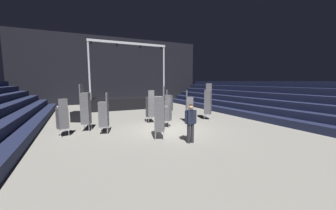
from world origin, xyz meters
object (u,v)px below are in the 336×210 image
at_px(chair_stack_rear_right, 167,113).
at_px(chair_stack_aisle_right, 170,103).
at_px(chair_stack_mid_left, 150,107).
at_px(chair_stack_front_left, 104,114).
at_px(chair_stack_mid_right, 160,113).
at_px(chair_stack_rear_centre, 189,106).
at_px(chair_stack_aisle_left, 208,102).
at_px(equipment_road_case, 79,117).
at_px(chair_stack_mid_centre, 167,107).
at_px(chair_stack_rear_left, 62,118).
at_px(chair_stack_front_right, 86,108).
at_px(man_with_tie, 191,121).
at_px(stage_riser, 127,102).

distance_m(chair_stack_rear_right, chair_stack_aisle_right, 3.89).
xyz_separation_m(chair_stack_mid_left, chair_stack_rear_right, (0.49, -1.56, -0.21)).
height_order(chair_stack_front_left, chair_stack_mid_right, chair_stack_mid_right).
height_order(chair_stack_rear_centre, chair_stack_aisle_left, chair_stack_aisle_left).
xyz_separation_m(chair_stack_front_left, equipment_road_case, (-1.13, 3.96, -0.72)).
relative_size(chair_stack_mid_centre, chair_stack_rear_left, 0.91).
bearing_deg(chair_stack_aisle_left, chair_stack_aisle_right, -6.44).
relative_size(chair_stack_rear_right, chair_stack_aisle_right, 0.83).
xyz_separation_m(chair_stack_front_right, chair_stack_rear_centre, (6.22, -0.48, -0.21)).
bearing_deg(chair_stack_mid_centre, equipment_road_case, 28.20).
bearing_deg(chair_stack_mid_centre, chair_stack_mid_left, 71.92).
distance_m(chair_stack_mid_centre, chair_stack_rear_right, 2.80).
bearing_deg(man_with_tie, chair_stack_rear_centre, -118.10).
bearing_deg(chair_stack_rear_right, stage_riser, 46.65).
distance_m(man_with_tie, chair_stack_aisle_left, 5.60).
height_order(chair_stack_front_right, chair_stack_rear_centre, chair_stack_front_right).
distance_m(stage_riser, chair_stack_mid_right, 11.33).
bearing_deg(chair_stack_mid_right, chair_stack_mid_left, 14.01).
height_order(chair_stack_rear_left, chair_stack_rear_right, chair_stack_rear_left).
distance_m(chair_stack_mid_right, equipment_road_case, 6.93).
relative_size(chair_stack_mid_left, equipment_road_case, 2.37).
bearing_deg(man_with_tie, chair_stack_mid_centre, -102.35).
relative_size(man_with_tie, chair_stack_front_left, 0.81).
distance_m(chair_stack_front_right, chair_stack_aisle_left, 7.94).
bearing_deg(chair_stack_aisle_left, chair_stack_rear_left, 52.09).
bearing_deg(chair_stack_rear_centre, chair_stack_rear_right, -49.35).
distance_m(chair_stack_front_left, chair_stack_aisle_left, 7.20).
bearing_deg(chair_stack_rear_left, stage_riser, 35.06).
distance_m(chair_stack_rear_left, equipment_road_case, 3.67).
bearing_deg(chair_stack_rear_centre, man_with_tie, -6.72).
height_order(chair_stack_rear_left, chair_stack_aisle_right, chair_stack_aisle_right).
xyz_separation_m(chair_stack_mid_right, chair_stack_rear_right, (1.34, 2.07, -0.38)).
distance_m(man_with_tie, chair_stack_rear_right, 3.16).
xyz_separation_m(chair_stack_rear_centre, chair_stack_aisle_left, (1.72, 0.31, 0.21)).
height_order(man_with_tie, chair_stack_mid_centre, man_with_tie).
bearing_deg(chair_stack_rear_right, equipment_road_case, 95.56).
relative_size(chair_stack_aisle_left, chair_stack_aisle_right, 1.25).
bearing_deg(chair_stack_front_left, chair_stack_rear_right, -70.50).
bearing_deg(chair_stack_mid_left, chair_stack_aisle_left, -13.67).
xyz_separation_m(chair_stack_rear_left, chair_stack_rear_right, (5.45, -0.39, -0.08)).
xyz_separation_m(stage_riser, chair_stack_front_right, (-4.18, -8.14, 0.65)).
height_order(chair_stack_front_left, chair_stack_rear_right, chair_stack_front_left).
bearing_deg(chair_stack_front_left, chair_stack_mid_right, -113.60).
relative_size(chair_stack_rear_left, chair_stack_rear_centre, 0.88).
relative_size(man_with_tie, chair_stack_aisle_left, 0.68).
xyz_separation_m(chair_stack_front_left, chair_stack_rear_left, (-1.89, 0.42, -0.13)).
relative_size(chair_stack_front_left, chair_stack_mid_right, 0.86).
distance_m(chair_stack_mid_left, chair_stack_aisle_left, 4.13).
height_order(chair_stack_front_left, chair_stack_rear_left, chair_stack_front_left).
xyz_separation_m(chair_stack_front_right, chair_stack_rear_left, (-1.09, -0.65, -0.34)).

